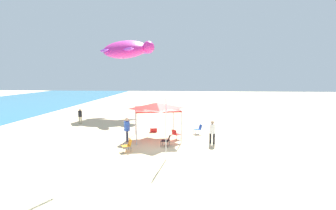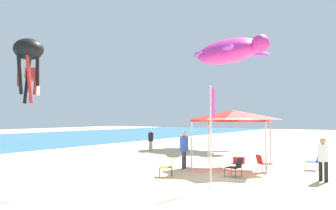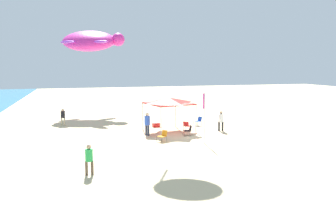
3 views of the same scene
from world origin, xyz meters
name	(u,v)px [view 2 (image 2 of 3)]	position (x,y,z in m)	size (l,w,h in m)	color
ground	(225,177)	(0.00, 0.00, -0.05)	(120.00, 120.00, 0.10)	beige
canopy_tent	(233,116)	(2.06, 0.46, 2.60)	(4.13, 4.08, 2.89)	#B7B7BC
folding_chair_near_cooler	(314,160)	(3.82, -2.94, 0.47)	(0.70, 0.76, 0.82)	black
folding_chair_right_of_tent	(263,162)	(1.79, -1.07, 0.47)	(0.81, 0.80, 0.82)	black
folding_chair_facing_ocean	(169,165)	(-1.52, 1.95, 0.47)	(0.76, 0.80, 0.82)	black
folding_chair_left_of_tent	(236,166)	(-0.13, -0.53, 0.47)	(0.61, 0.69, 0.82)	black
cooler_box	(239,160)	(4.23, 1.03, 0.20)	(0.52, 0.68, 0.40)	red
banner_flag	(211,126)	(-2.89, -0.73, 2.22)	(0.36, 0.06, 3.69)	silver
person_kite_handler	(184,147)	(0.90, 2.59, 1.08)	(0.48, 0.44, 1.85)	#33384C
person_beachcomber	(151,138)	(7.34, 9.22, 0.94)	(0.38, 0.40, 1.60)	#C6B28C
person_by_tent	(323,156)	(0.84, -3.82, 1.01)	(0.41, 0.41, 1.72)	black
kite_box_red	(32,82)	(11.23, 28.53, 6.53)	(2.09, 2.05, 3.13)	red
kite_octopus_black	(28,53)	(4.29, 19.66, 7.94)	(2.46, 2.46, 5.46)	black
kite_turtle_magenta	(229,51)	(15.00, 6.12, 8.39)	(7.01, 7.56, 3.44)	#E02D9E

